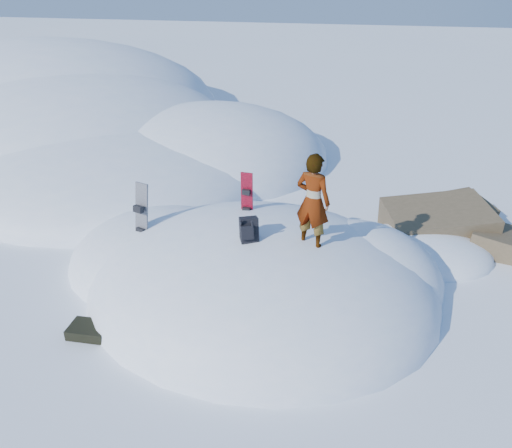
% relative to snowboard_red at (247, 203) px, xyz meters
% --- Properties ---
extents(ground, '(120.00, 120.00, 0.00)m').
position_rel_snowboard_red_xyz_m(ground, '(0.48, -0.81, -1.58)').
color(ground, white).
rests_on(ground, ground).
extents(snow_mound, '(8.00, 6.00, 3.00)m').
position_rel_snowboard_red_xyz_m(snow_mound, '(0.31, -0.57, -1.58)').
color(snow_mound, white).
rests_on(snow_mound, ground).
extents(snow_ridge, '(21.50, 18.50, 6.40)m').
position_rel_snowboard_red_xyz_m(snow_ridge, '(-9.95, 9.03, -1.58)').
color(snow_ridge, white).
rests_on(snow_ridge, ground).
extents(rock_outcrop, '(4.68, 4.41, 1.68)m').
position_rel_snowboard_red_xyz_m(rock_outcrop, '(4.20, 2.20, -1.56)').
color(rock_outcrop, brown).
rests_on(rock_outcrop, ground).
extents(snowboard_red, '(0.25, 0.12, 1.32)m').
position_rel_snowboard_red_xyz_m(snowboard_red, '(0.00, 0.00, 0.00)').
color(snowboard_red, red).
rests_on(snowboard_red, snow_mound).
extents(snowboard_dark, '(0.38, 0.36, 1.65)m').
position_rel_snowboard_red_xyz_m(snowboard_dark, '(-2.06, -0.68, -0.36)').
color(snowboard_dark, black).
rests_on(snowboard_dark, snow_mound).
extents(backpack, '(0.42, 0.46, 0.53)m').
position_rel_snowboard_red_xyz_m(backpack, '(0.39, -1.34, 0.09)').
color(backpack, black).
rests_on(backpack, snow_mound).
extents(gear_pile, '(0.91, 0.68, 0.24)m').
position_rel_snowboard_red_xyz_m(gear_pile, '(-2.10, -2.80, -1.46)').
color(gear_pile, black).
rests_on(gear_pile, ground).
extents(person, '(0.74, 0.60, 1.74)m').
position_rel_snowboard_red_xyz_m(person, '(1.47, -1.08, 0.65)').
color(person, slate).
rests_on(person, snow_mound).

